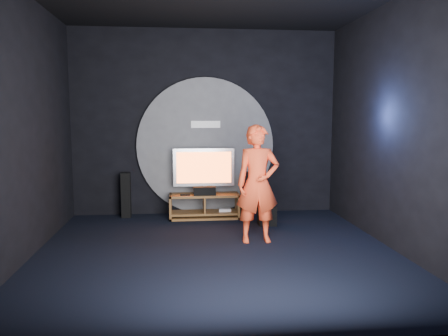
% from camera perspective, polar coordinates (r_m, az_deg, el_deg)
% --- Properties ---
extents(floor, '(5.00, 5.00, 0.00)m').
position_cam_1_polar(floor, '(6.18, -0.95, -10.92)').
color(floor, black).
rests_on(floor, ground).
extents(back_wall, '(5.00, 0.04, 3.50)m').
position_cam_1_polar(back_wall, '(8.38, -2.46, 5.93)').
color(back_wall, black).
rests_on(back_wall, ground).
extents(front_wall, '(5.00, 0.04, 3.50)m').
position_cam_1_polar(front_wall, '(3.40, 2.64, 4.51)').
color(front_wall, black).
rests_on(front_wall, ground).
extents(left_wall, '(0.04, 5.00, 3.50)m').
position_cam_1_polar(left_wall, '(6.19, -24.79, 4.96)').
color(left_wall, black).
rests_on(left_wall, ground).
extents(right_wall, '(0.04, 5.00, 3.50)m').
position_cam_1_polar(right_wall, '(6.59, 21.32, 5.20)').
color(right_wall, black).
rests_on(right_wall, ground).
extents(wall_disc_panel, '(2.60, 0.11, 2.60)m').
position_cam_1_polar(wall_disc_panel, '(8.34, -2.42, 2.84)').
color(wall_disc_panel, '#515156').
rests_on(wall_disc_panel, ground).
extents(media_console, '(1.28, 0.45, 0.45)m').
position_cam_1_polar(media_console, '(8.11, -2.54, -5.18)').
color(media_console, brown).
rests_on(media_console, ground).
extents(tv, '(1.13, 0.22, 0.84)m').
position_cam_1_polar(tv, '(8.05, -2.65, -0.12)').
color(tv, '#B0B0B8').
rests_on(tv, media_console).
extents(center_speaker, '(0.40, 0.15, 0.15)m').
position_cam_1_polar(center_speaker, '(7.94, -2.56, -3.01)').
color(center_speaker, black).
rests_on(center_speaker, media_console).
extents(remote, '(0.18, 0.05, 0.02)m').
position_cam_1_polar(remote, '(7.92, -5.10, -3.52)').
color(remote, black).
rests_on(remote, media_console).
extents(tower_speaker_left, '(0.17, 0.19, 0.84)m').
position_cam_1_polar(tower_speaker_left, '(8.32, -12.68, -3.46)').
color(tower_speaker_left, black).
rests_on(tower_speaker_left, ground).
extents(tower_speaker_right, '(0.17, 0.19, 0.84)m').
position_cam_1_polar(tower_speaker_right, '(8.21, 2.82, -3.44)').
color(tower_speaker_right, black).
rests_on(tower_speaker_right, ground).
extents(subwoofer, '(0.29, 0.29, 0.32)m').
position_cam_1_polar(subwoofer, '(7.65, 5.63, -6.20)').
color(subwoofer, black).
rests_on(subwoofer, ground).
extents(player, '(0.65, 0.43, 1.76)m').
position_cam_1_polar(player, '(6.51, 4.43, -2.08)').
color(player, '#F54621').
rests_on(player, ground).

